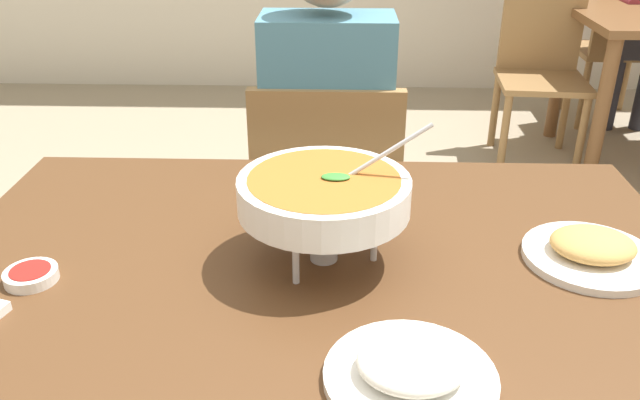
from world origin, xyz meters
The scene contains 9 objects.
dining_table_main centered at (0.00, 0.00, 0.67)m, with size 1.38×0.93×0.78m.
chair_diner_main centered at (0.00, 0.75, 0.51)m, with size 0.44×0.44×0.90m.
diner_main centered at (0.00, 0.78, 0.75)m, with size 0.40×0.45×1.31m.
curry_bowl centered at (0.01, 0.01, 0.91)m, with size 0.33×0.30×0.26m.
rice_plate centered at (0.14, -0.30, 0.80)m, with size 0.24×0.24×0.06m.
appetizer_plate centered at (0.49, 0.02, 0.80)m, with size 0.24×0.24×0.06m.
sauce_dish centered at (-0.49, -0.08, 0.79)m, with size 0.09×0.09×0.02m.
chair_bg_left centered at (1.68, 2.92, 0.51)m, with size 0.45×0.45×0.90m.
chair_bg_right centered at (1.08, 2.42, 0.51)m, with size 0.47×0.47×0.90m.
Camera 1 is at (0.04, -1.00, 1.40)m, focal length 36.68 mm.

